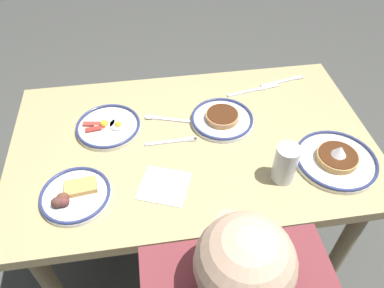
# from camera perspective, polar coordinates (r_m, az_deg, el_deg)

# --- Properties ---
(ground_plane) EXTENTS (6.00, 6.00, 0.00)m
(ground_plane) POSITION_cam_1_polar(r_m,az_deg,el_deg) (1.94, 0.04, -15.07)
(ground_plane) COLOR #484843
(dining_table) EXTENTS (1.29, 0.78, 0.75)m
(dining_table) POSITION_cam_1_polar(r_m,az_deg,el_deg) (1.40, 0.06, -1.98)
(dining_table) COLOR tan
(dining_table) RESTS_ON ground_plane
(plate_near_main) EXTENTS (0.24, 0.24, 0.04)m
(plate_near_main) POSITION_cam_1_polar(r_m,az_deg,el_deg) (1.40, -12.76, 2.67)
(plate_near_main) COLOR silver
(plate_near_main) RESTS_ON dining_table
(plate_center_pancakes) EXTENTS (0.24, 0.24, 0.04)m
(plate_center_pancakes) POSITION_cam_1_polar(r_m,az_deg,el_deg) (1.40, 4.65, 3.91)
(plate_center_pancakes) COLOR white
(plate_center_pancakes) RESTS_ON dining_table
(plate_far_companion) EXTENTS (0.22, 0.22, 0.05)m
(plate_far_companion) POSITION_cam_1_polar(r_m,az_deg,el_deg) (1.21, -17.63, -7.51)
(plate_far_companion) COLOR white
(plate_far_companion) RESTS_ON dining_table
(plate_far_side) EXTENTS (0.27, 0.27, 0.08)m
(plate_far_side) POSITION_cam_1_polar(r_m,az_deg,el_deg) (1.34, 21.34, -2.21)
(plate_far_side) COLOR silver
(plate_far_side) RESTS_ON dining_table
(drinking_glass) EXTENTS (0.08, 0.08, 0.14)m
(drinking_glass) POSITION_cam_1_polar(r_m,az_deg,el_deg) (1.21, 14.11, -3.17)
(drinking_glass) COLOR silver
(drinking_glass) RESTS_ON dining_table
(paper_napkin) EXTENTS (0.19, 0.19, 0.00)m
(paper_napkin) POSITION_cam_1_polar(r_m,az_deg,el_deg) (1.20, -4.32, -6.44)
(paper_napkin) COLOR white
(paper_napkin) RESTS_ON dining_table
(fork_near) EXTENTS (0.18, 0.02, 0.01)m
(fork_near) POSITION_cam_1_polar(r_m,az_deg,el_deg) (1.32, -3.29, 0.35)
(fork_near) COLOR silver
(fork_near) RESTS_ON dining_table
(fork_far) EXTENTS (0.20, 0.06, 0.01)m
(fork_far) POSITION_cam_1_polar(r_m,az_deg,el_deg) (1.64, 13.76, 9.37)
(fork_far) COLOR silver
(fork_far) RESTS_ON dining_table
(butter_knife) EXTENTS (0.23, 0.06, 0.01)m
(butter_knife) POSITION_cam_1_polar(r_m,az_deg,el_deg) (1.57, 9.45, 8.19)
(butter_knife) COLOR silver
(butter_knife) RESTS_ON dining_table
(tea_spoon) EXTENTS (0.19, 0.07, 0.01)m
(tea_spoon) POSITION_cam_1_polar(r_m,az_deg,el_deg) (1.41, -4.51, 3.94)
(tea_spoon) COLOR silver
(tea_spoon) RESTS_ON dining_table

